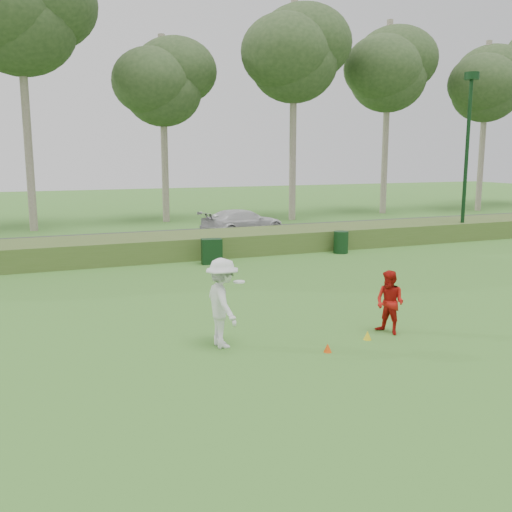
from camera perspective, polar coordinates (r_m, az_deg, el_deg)
name	(u,v)px	position (r m, az deg, el deg)	size (l,w,h in m)	color
ground	(318,337)	(13.84, 6.24, -8.05)	(120.00, 120.00, 0.00)	#357226
reed_strip	(187,245)	(24.69, -6.93, 1.11)	(80.00, 3.00, 0.90)	#425E25
park_road	(162,239)	(29.56, -9.43, 1.72)	(80.00, 6.00, 0.06)	#2D2D2D
lamp_post	(468,127)	(30.35, 20.48, 11.98)	(0.70, 0.70, 8.18)	black
tree_3	(19,15)	(35.33, -22.60, 21.35)	(7.80, 7.80, 15.50)	gray
tree_4	(163,83)	(37.25, -9.32, 16.66)	(6.24, 6.24, 11.50)	gray
tree_5	(294,55)	(38.24, 3.80, 19.44)	(7.28, 7.28, 14.00)	gray
tree_6	(388,70)	(43.27, 13.08, 17.62)	(7.02, 7.02, 13.50)	gray
tree_7	(486,85)	(47.40, 22.03, 15.57)	(6.50, 6.50, 12.50)	gray
player_white	(223,303)	(12.86, -3.37, -4.70)	(0.93, 1.33, 2.03)	silver
player_red	(390,302)	(14.18, 13.23, -4.55)	(0.75, 0.59, 1.55)	#B6140F
cone_orange	(328,348)	(12.82, 7.18, -9.10)	(0.18, 0.18, 0.20)	#F34D0C
cone_yellow	(367,335)	(13.79, 11.09, -7.79)	(0.19, 0.19, 0.21)	yellow
utility_cabinet	(212,251)	(22.66, -4.45, 0.47)	(0.80, 0.50, 1.00)	black
trash_bin	(341,242)	(25.32, 8.49, 1.37)	(0.64, 0.64, 0.96)	black
car_right	(243,222)	(30.21, -1.30, 3.40)	(1.91, 4.69, 1.36)	silver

